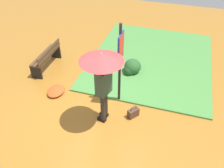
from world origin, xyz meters
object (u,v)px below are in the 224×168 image
Objects in this scene: person_with_umbrella at (102,71)px; handbag at (133,113)px; info_sign_post at (120,56)px; park_bench at (47,57)px.

person_with_umbrella is 5.53× the size of handbag.
person_with_umbrella is 0.88m from info_sign_post.
info_sign_post is 1.64× the size of park_bench.
park_bench is (-1.37, -3.22, 0.28)m from handbag.
person_with_umbrella is 1.62m from handbag.
person_with_umbrella is at bearing -10.88° from info_sign_post.
handbag is at bearing 46.15° from info_sign_post.
info_sign_post is at bearing 72.14° from park_bench.
handbag is 0.26× the size of park_bench.
park_bench is (-1.73, -2.54, -1.15)m from person_with_umbrella.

